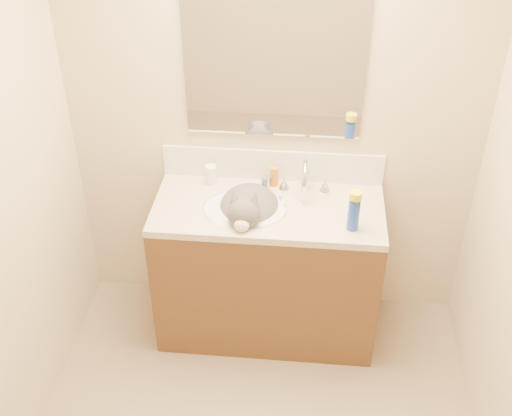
% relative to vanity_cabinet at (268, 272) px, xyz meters
% --- Properties ---
extents(room_shell, '(2.24, 2.54, 2.52)m').
position_rel_vanity_cabinet_xyz_m(room_shell, '(0.00, -0.97, 1.08)').
color(room_shell, '#C8B495').
rests_on(room_shell, ground).
extents(vanity_cabinet, '(1.20, 0.55, 0.82)m').
position_rel_vanity_cabinet_xyz_m(vanity_cabinet, '(0.00, 0.00, 0.00)').
color(vanity_cabinet, '#52341C').
rests_on(vanity_cabinet, ground).
extents(counter_slab, '(1.20, 0.55, 0.04)m').
position_rel_vanity_cabinet_xyz_m(counter_slab, '(0.00, 0.00, 0.43)').
color(counter_slab, beige).
rests_on(counter_slab, vanity_cabinet).
extents(basin, '(0.45, 0.36, 0.14)m').
position_rel_vanity_cabinet_xyz_m(basin, '(-0.12, -0.03, 0.38)').
color(basin, white).
rests_on(basin, vanity_cabinet).
extents(faucet, '(0.28, 0.20, 0.21)m').
position_rel_vanity_cabinet_xyz_m(faucet, '(0.18, 0.14, 0.54)').
color(faucet, silver).
rests_on(faucet, counter_slab).
extents(cat, '(0.37, 0.46, 0.34)m').
position_rel_vanity_cabinet_xyz_m(cat, '(-0.10, -0.02, 0.43)').
color(cat, '#4B494B').
rests_on(cat, basin).
extents(backsplash, '(1.20, 0.02, 0.18)m').
position_rel_vanity_cabinet_xyz_m(backsplash, '(0.00, 0.26, 0.54)').
color(backsplash, silver).
rests_on(backsplash, counter_slab).
extents(mirror, '(0.90, 0.02, 0.80)m').
position_rel_vanity_cabinet_xyz_m(mirror, '(0.00, 0.26, 1.13)').
color(mirror, white).
rests_on(mirror, room_shell).
extents(pill_bottle, '(0.07, 0.07, 0.11)m').
position_rel_vanity_cabinet_xyz_m(pill_bottle, '(-0.33, 0.19, 0.50)').
color(pill_bottle, white).
rests_on(pill_bottle, counter_slab).
extents(pill_label, '(0.07, 0.07, 0.04)m').
position_rel_vanity_cabinet_xyz_m(pill_label, '(-0.33, 0.19, 0.49)').
color(pill_label, orange).
rests_on(pill_label, pill_bottle).
extents(silver_jar, '(0.05, 0.05, 0.06)m').
position_rel_vanity_cabinet_xyz_m(silver_jar, '(-0.03, 0.19, 0.48)').
color(silver_jar, '#B7B7BC').
rests_on(silver_jar, counter_slab).
extents(amber_bottle, '(0.04, 0.04, 0.11)m').
position_rel_vanity_cabinet_xyz_m(amber_bottle, '(0.01, 0.20, 0.50)').
color(amber_bottle, '#CC6518').
rests_on(amber_bottle, counter_slab).
extents(toothbrush, '(0.05, 0.12, 0.01)m').
position_rel_vanity_cabinet_xyz_m(toothbrush, '(0.06, 0.07, 0.45)').
color(toothbrush, white).
rests_on(toothbrush, counter_slab).
extents(toothbrush_head, '(0.02, 0.03, 0.01)m').
position_rel_vanity_cabinet_xyz_m(toothbrush_head, '(0.06, 0.07, 0.46)').
color(toothbrush_head, '#639BD3').
rests_on(toothbrush_head, counter_slab).
extents(spray_can, '(0.08, 0.08, 0.16)m').
position_rel_vanity_cabinet_xyz_m(spray_can, '(0.43, -0.15, 0.53)').
color(spray_can, '#193DB5').
rests_on(spray_can, counter_slab).
extents(spray_cap, '(0.08, 0.08, 0.04)m').
position_rel_vanity_cabinet_xyz_m(spray_cap, '(0.43, -0.15, 0.65)').
color(spray_cap, yellow).
rests_on(spray_cap, spray_can).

